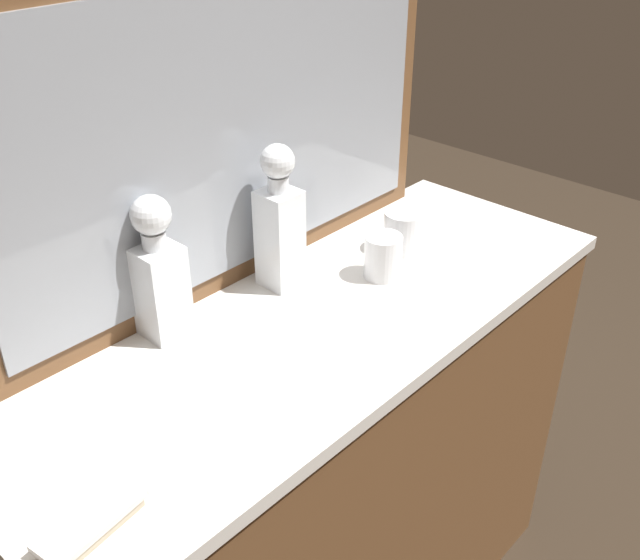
% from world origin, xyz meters
% --- Properties ---
extents(dresser, '(1.29, 0.47, 0.92)m').
position_xyz_m(dresser, '(0.00, 0.00, 0.46)').
color(dresser, brown).
rests_on(dresser, ground_plane).
extents(dresser_mirror, '(1.06, 0.03, 0.60)m').
position_xyz_m(dresser_mirror, '(0.00, 0.22, 1.22)').
color(dresser_mirror, brown).
rests_on(dresser_mirror, dresser).
extents(crystal_decanter_front, '(0.07, 0.07, 0.29)m').
position_xyz_m(crystal_decanter_front, '(0.04, 0.14, 1.04)').
color(crystal_decanter_front, white).
rests_on(crystal_decanter_front, dresser).
extents(crystal_decanter_center, '(0.08, 0.08, 0.26)m').
position_xyz_m(crystal_decanter_center, '(-0.22, 0.17, 1.03)').
color(crystal_decanter_center, white).
rests_on(crystal_decanter_center, dresser).
extents(crystal_tumbler_front, '(0.07, 0.07, 0.09)m').
position_xyz_m(crystal_tumbler_front, '(0.19, 0.01, 0.96)').
color(crystal_tumbler_front, white).
rests_on(crystal_tumbler_front, dresser).
extents(crystal_tumbler_left, '(0.08, 0.08, 0.09)m').
position_xyz_m(crystal_tumbler_left, '(0.31, 0.05, 0.96)').
color(crystal_tumbler_left, white).
rests_on(crystal_tumbler_left, dresser).
extents(silver_brush_left, '(0.15, 0.08, 0.02)m').
position_xyz_m(silver_brush_left, '(-0.55, -0.11, 0.93)').
color(silver_brush_left, '#B7A88C').
rests_on(silver_brush_left, dresser).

